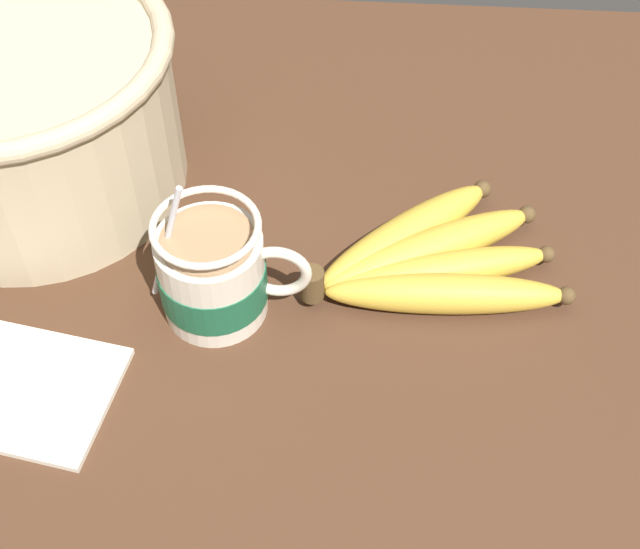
# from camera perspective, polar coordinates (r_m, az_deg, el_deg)

# --- Properties ---
(table) EXTENTS (0.97, 0.97, 0.03)m
(table) POSITION_cam_1_polar(r_m,az_deg,el_deg) (0.74, -1.62, -4.54)
(table) COLOR #422819
(table) RESTS_ON ground
(coffee_mug) EXTENTS (0.13, 0.09, 0.14)m
(coffee_mug) POSITION_cam_1_polar(r_m,az_deg,el_deg) (0.72, -6.81, 0.06)
(coffee_mug) COLOR beige
(coffee_mug) RESTS_ON table
(banana_bunch) EXTENTS (0.23, 0.16, 0.04)m
(banana_bunch) POSITION_cam_1_polar(r_m,az_deg,el_deg) (0.76, 6.97, 0.85)
(banana_bunch) COLOR #4C381E
(banana_bunch) RESTS_ON table
(woven_basket) EXTENTS (0.28, 0.28, 0.16)m
(woven_basket) POSITION_cam_1_polar(r_m,az_deg,el_deg) (0.84, -18.51, 10.01)
(woven_basket) COLOR tan
(woven_basket) RESTS_ON table
(napkin) EXTENTS (0.17, 0.14, 0.01)m
(napkin) POSITION_cam_1_polar(r_m,az_deg,el_deg) (0.74, -19.02, -6.82)
(napkin) COLOR beige
(napkin) RESTS_ON table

